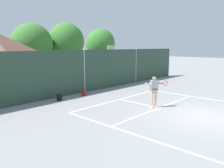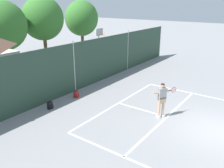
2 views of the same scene
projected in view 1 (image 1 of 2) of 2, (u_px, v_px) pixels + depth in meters
The scene contains 9 objects.
ground_plane at pixel (203, 117), 11.11m from camera, with size 120.00×120.00×0.00m, color gray.
court_markings at pixel (191, 114), 11.54m from camera, with size 8.30×11.10×0.01m.
chainlink_fence at pixel (84, 71), 16.84m from camera, with size 26.09×0.09×3.35m.
basketball_hoop at pixel (111, 58), 21.68m from camera, with size 0.90×0.67×3.55m.
treeline_backdrop at pixel (32, 44), 23.08m from camera, with size 26.03×4.01×6.18m.
tennis_player at pixel (154, 89), 12.63m from camera, with size 1.28×0.76×1.85m.
tennis_ball at pixel (128, 102), 13.84m from camera, with size 0.07×0.07×0.07m, color #CCE033.
backpack_black at pixel (59, 98), 14.44m from camera, with size 0.30×0.27×0.46m.
backpack_red at pixel (84, 93), 15.92m from camera, with size 0.30×0.27×0.46m.
Camera 1 is at (-10.94, -3.87, 3.49)m, focal length 35.83 mm.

